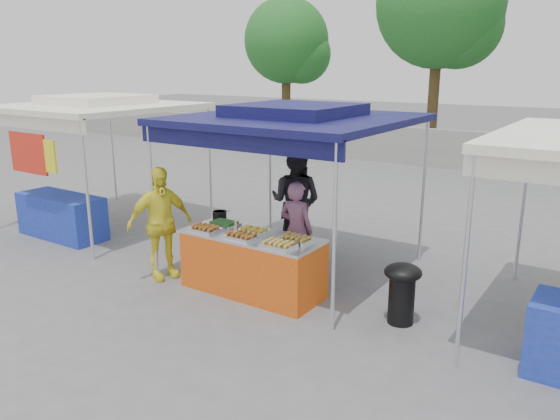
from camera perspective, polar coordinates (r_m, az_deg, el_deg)
The scene contains 22 objects.
ground_plane at distance 7.94m, azimuth -2.44°, elevation -8.28°, with size 80.00×80.00×0.00m, color slate.
back_wall at distance 17.60m, azimuth 19.31°, elevation 5.83°, with size 40.00×0.25×1.20m, color gray.
main_canopy at distance 8.13m, azimuth 1.47°, elevation 9.59°, with size 3.20×3.20×2.57m.
neighbor_stall_left at distance 11.04m, azimuth -19.98°, elevation 6.08°, with size 3.20×3.20×2.57m.
tree_0 at distance 22.47m, azimuth 1.05°, elevation 16.91°, with size 3.41×3.33×5.73m.
tree_1 at distance 19.67m, azimuth 16.81°, elevation 19.43°, with size 4.15×4.15×7.13m.
vendor_table at distance 7.71m, azimuth -2.91°, elevation -5.61°, with size 2.00×0.80×0.85m.
food_tray_fl at distance 7.78m, azimuth -7.86°, elevation -1.98°, with size 0.42×0.30×0.07m.
food_tray_fm at distance 7.39m, azimuth -4.04°, elevation -2.76°, with size 0.42×0.30×0.07m.
food_tray_fr at distance 7.04m, azimuth -0.15°, elevation -3.65°, with size 0.42×0.30×0.07m.
food_tray_bl at distance 7.99m, azimuth -5.86°, elevation -1.45°, with size 0.42×0.30×0.07m.
food_tray_bm at distance 7.66m, azimuth -2.74°, elevation -2.12°, with size 0.42×0.30×0.07m.
food_tray_br at distance 7.26m, azimuth 1.65°, elevation -3.05°, with size 0.42×0.30×0.07m.
cooking_pot at distance 8.35m, azimuth -6.33°, elevation -0.54°, with size 0.21×0.21×0.12m, color black.
skewer_cup at distance 7.46m, azimuth -4.64°, elevation -2.53°, with size 0.07×0.07×0.09m, color silver.
wok_burner at distance 6.95m, azimuth 12.64°, elevation -7.97°, with size 0.46×0.46×0.78m.
crate_left at distance 8.54m, azimuth -2.16°, elevation -5.57°, with size 0.46×0.32×0.28m, color #1629B5.
crate_right at distance 8.07m, azimuth 1.20°, elevation -6.83°, with size 0.45×0.32×0.27m, color #1629B5.
crate_stacked at distance 7.97m, azimuth 1.21°, elevation -5.03°, with size 0.45×0.31×0.27m, color #1629B5.
vendor_woman at distance 8.13m, azimuth 1.71°, elevation -2.13°, with size 0.54×0.36×1.48m, color #996186.
helper_man at distance 9.05m, azimuth 1.64°, elevation 0.87°, with size 0.90×0.70×1.86m, color black.
customer_person at distance 8.29m, azimuth -12.44°, elevation -1.35°, with size 1.00×0.42×1.71m, color #FAF037.
Camera 1 is at (4.34, -5.87, 3.12)m, focal length 35.00 mm.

